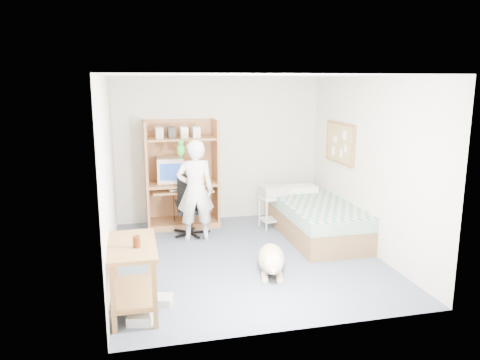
{
  "coord_description": "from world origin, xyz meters",
  "views": [
    {
      "loc": [
        -1.51,
        -6.01,
        2.44
      ],
      "look_at": [
        -0.02,
        0.32,
        1.05
      ],
      "focal_mm": 35.0,
      "sensor_mm": 36.0,
      "label": 1
    }
  ],
  "objects_px": {
    "person": "(195,191)",
    "side_desk": "(133,267)",
    "dog": "(271,259)",
    "printer_cart": "(273,207)",
    "computer_hutch": "(182,178)",
    "office_chair": "(190,214)",
    "bed": "(317,219)"
  },
  "relations": [
    {
      "from": "side_desk",
      "to": "dog",
      "type": "xyz_separation_m",
      "value": [
        1.74,
        0.63,
        -0.32
      ]
    },
    {
      "from": "person",
      "to": "printer_cart",
      "type": "bearing_deg",
      "value": -164.56
    },
    {
      "from": "office_chair",
      "to": "printer_cart",
      "type": "relative_size",
      "value": 1.79
    },
    {
      "from": "person",
      "to": "printer_cart",
      "type": "relative_size",
      "value": 2.97
    },
    {
      "from": "computer_hutch",
      "to": "printer_cart",
      "type": "xyz_separation_m",
      "value": [
        1.49,
        -0.46,
        -0.47
      ]
    },
    {
      "from": "bed",
      "to": "dog",
      "type": "relative_size",
      "value": 1.91
    },
    {
      "from": "computer_hutch",
      "to": "dog",
      "type": "bearing_deg",
      "value": -68.91
    },
    {
      "from": "computer_hutch",
      "to": "side_desk",
      "type": "bearing_deg",
      "value": -106.14
    },
    {
      "from": "bed",
      "to": "dog",
      "type": "distance_m",
      "value": 1.63
    },
    {
      "from": "person",
      "to": "side_desk",
      "type": "bearing_deg",
      "value": 66.93
    },
    {
      "from": "printer_cart",
      "to": "person",
      "type": "bearing_deg",
      "value": -173.73
    },
    {
      "from": "computer_hutch",
      "to": "office_chair",
      "type": "xyz_separation_m",
      "value": [
        0.07,
        -0.5,
        -0.48
      ]
    },
    {
      "from": "computer_hutch",
      "to": "bed",
      "type": "distance_m",
      "value": 2.35
    },
    {
      "from": "bed",
      "to": "printer_cart",
      "type": "relative_size",
      "value": 3.81
    },
    {
      "from": "computer_hutch",
      "to": "side_desk",
      "type": "height_order",
      "value": "computer_hutch"
    },
    {
      "from": "printer_cart",
      "to": "side_desk",
      "type": "bearing_deg",
      "value": -141.16
    },
    {
      "from": "dog",
      "to": "printer_cart",
      "type": "relative_size",
      "value": 2.0
    },
    {
      "from": "dog",
      "to": "printer_cart",
      "type": "distance_m",
      "value": 1.95
    },
    {
      "from": "bed",
      "to": "side_desk",
      "type": "xyz_separation_m",
      "value": [
        -2.85,
        -1.82,
        0.21
      ]
    },
    {
      "from": "dog",
      "to": "printer_cart",
      "type": "height_order",
      "value": "printer_cart"
    },
    {
      "from": "computer_hutch",
      "to": "side_desk",
      "type": "relative_size",
      "value": 1.8
    },
    {
      "from": "person",
      "to": "printer_cart",
      "type": "distance_m",
      "value": 1.48
    },
    {
      "from": "person",
      "to": "dog",
      "type": "relative_size",
      "value": 1.48
    },
    {
      "from": "bed",
      "to": "person",
      "type": "bearing_deg",
      "value": 170.48
    },
    {
      "from": "side_desk",
      "to": "printer_cart",
      "type": "height_order",
      "value": "side_desk"
    },
    {
      "from": "computer_hutch",
      "to": "person",
      "type": "height_order",
      "value": "computer_hutch"
    },
    {
      "from": "bed",
      "to": "dog",
      "type": "height_order",
      "value": "bed"
    },
    {
      "from": "side_desk",
      "to": "printer_cart",
      "type": "xyz_separation_m",
      "value": [
        2.34,
        2.47,
        -0.14
      ]
    },
    {
      "from": "computer_hutch",
      "to": "person",
      "type": "distance_m",
      "value": 0.82
    },
    {
      "from": "bed",
      "to": "printer_cart",
      "type": "height_order",
      "value": "bed"
    },
    {
      "from": "bed",
      "to": "office_chair",
      "type": "distance_m",
      "value": 2.03
    },
    {
      "from": "side_desk",
      "to": "dog",
      "type": "bearing_deg",
      "value": 19.94
    }
  ]
}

